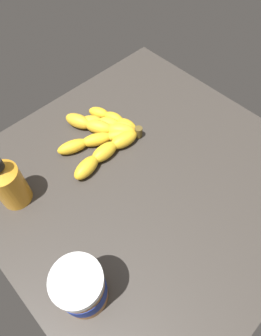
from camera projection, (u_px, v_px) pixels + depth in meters
ground_plane at (145, 178)px, 70.12cm from camera, size 73.19×73.04×3.20cm
banana_bunch at (104, 134)px, 73.57cm from camera, size 22.31×19.74×3.73cm
peanut_butter_jar at (82, 288)px, 48.52cm from camera, size 8.58×8.58×13.25cm
honey_bottle at (8, 183)px, 60.08cm from camera, size 6.76×6.76×14.47cm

